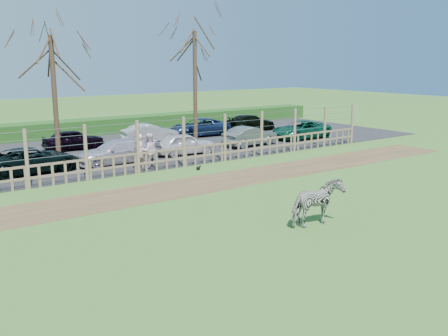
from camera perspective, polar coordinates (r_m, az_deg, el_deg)
ground at (r=17.23m, az=2.15°, el=-5.42°), size 120.00×120.00×0.00m
dirt_strip at (r=20.83m, az=-5.45°, el=-2.34°), size 34.00×2.80×0.01m
asphalt at (r=29.71m, az=-15.24°, el=1.70°), size 44.00×13.00×0.04m
hedge at (r=36.21m, az=-19.21°, el=4.12°), size 46.00×2.00×1.10m
fence at (r=23.68m, az=-9.77°, el=1.29°), size 30.16×0.16×2.50m
tree_mid at (r=27.67m, az=-19.00°, el=10.83°), size 4.80×4.80×6.83m
tree_right at (r=31.92m, az=-3.36°, el=12.23°), size 4.80×4.80×7.35m
zebra at (r=16.22m, az=10.61°, el=-3.96°), size 1.80×0.82×1.52m
visitor_a at (r=24.43m, az=-9.70°, el=1.86°), size 0.69×0.51×1.72m
visitor_b at (r=24.66m, az=-8.54°, el=1.99°), size 0.86×0.68×1.72m
crow at (r=24.22m, az=-2.96°, el=-0.00°), size 0.25×0.19×0.21m
car_2 at (r=25.07m, az=-21.07°, el=0.86°), size 4.43×2.25×1.20m
car_3 at (r=26.10m, az=-12.26°, el=1.83°), size 4.17×1.78×1.20m
car_4 at (r=28.11m, az=-4.54°, el=2.79°), size 3.63×1.70×1.20m
car_5 at (r=30.91m, az=3.00°, el=3.67°), size 3.73×1.54×1.20m
car_6 at (r=34.10m, az=8.79°, el=4.35°), size 4.32×2.00×1.20m
car_10 at (r=30.82m, az=-16.82°, el=3.14°), size 3.53×1.44×1.20m
car_11 at (r=32.45m, az=-8.45°, el=3.96°), size 3.75×1.64×1.20m
car_12 at (r=34.98m, az=-2.81°, el=4.67°), size 4.47×2.35×1.20m
car_13 at (r=37.53m, az=3.05°, el=5.18°), size 4.18×1.80×1.20m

